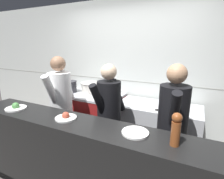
{
  "coord_description": "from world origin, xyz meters",
  "views": [
    {
      "loc": [
        1.14,
        -1.54,
        1.82
      ],
      "look_at": [
        0.02,
        0.76,
        1.15
      ],
      "focal_mm": 28.0,
      "sensor_mm": 36.0,
      "label": 1
    }
  ],
  "objects_px": {
    "chef_sous": "(109,115)",
    "chef_line": "(172,127)",
    "plated_dish_appetiser": "(66,117)",
    "pepper_mill": "(176,129)",
    "braising_pot": "(110,92)",
    "plated_dish_dessert": "(135,133)",
    "chef_head_cook": "(61,104)",
    "mixing_bowl_steel": "(163,105)",
    "oven_range": "(91,116)",
    "plated_dish_main": "(16,107)",
    "sauce_pot": "(90,88)",
    "stock_pot": "(70,86)",
    "chefs_knife": "(167,110)"
  },
  "relations": [
    {
      "from": "chef_sous",
      "to": "chef_line",
      "type": "xyz_separation_m",
      "value": [
        0.83,
        -0.05,
        0.03
      ]
    },
    {
      "from": "plated_dish_appetiser",
      "to": "pepper_mill",
      "type": "xyz_separation_m",
      "value": [
        1.16,
        -0.02,
        0.13
      ]
    },
    {
      "from": "braising_pot",
      "to": "plated_dish_dessert",
      "type": "xyz_separation_m",
      "value": [
        0.87,
        -1.21,
        0.01
      ]
    },
    {
      "from": "plated_dish_appetiser",
      "to": "chef_head_cook",
      "type": "bearing_deg",
      "value": 136.17
    },
    {
      "from": "braising_pot",
      "to": "mixing_bowl_steel",
      "type": "bearing_deg",
      "value": -0.64
    },
    {
      "from": "oven_range",
      "to": "braising_pot",
      "type": "relative_size",
      "value": 4.59
    },
    {
      "from": "braising_pot",
      "to": "plated_dish_appetiser",
      "type": "xyz_separation_m",
      "value": [
        0.06,
        -1.23,
        0.03
      ]
    },
    {
      "from": "chef_sous",
      "to": "chef_line",
      "type": "height_order",
      "value": "chef_line"
    },
    {
      "from": "plated_dish_main",
      "to": "plated_dish_appetiser",
      "type": "relative_size",
      "value": 1.08
    },
    {
      "from": "mixing_bowl_steel",
      "to": "plated_dish_main",
      "type": "bearing_deg",
      "value": -142.29
    },
    {
      "from": "oven_range",
      "to": "plated_dish_appetiser",
      "type": "bearing_deg",
      "value": -68.63
    },
    {
      "from": "sauce_pot",
      "to": "braising_pot",
      "type": "height_order",
      "value": "sauce_pot"
    },
    {
      "from": "stock_pot",
      "to": "chef_line",
      "type": "xyz_separation_m",
      "value": [
        1.97,
        -0.65,
        -0.13
      ]
    },
    {
      "from": "pepper_mill",
      "to": "chefs_knife",
      "type": "bearing_deg",
      "value": 101.9
    },
    {
      "from": "chef_sous",
      "to": "chef_head_cook",
      "type": "bearing_deg",
      "value": -162.47
    },
    {
      "from": "braising_pot",
      "to": "plated_dish_main",
      "type": "bearing_deg",
      "value": -119.52
    },
    {
      "from": "braising_pot",
      "to": "chef_sous",
      "type": "bearing_deg",
      "value": -64.73
    },
    {
      "from": "chefs_knife",
      "to": "plated_dish_appetiser",
      "type": "height_order",
      "value": "plated_dish_appetiser"
    },
    {
      "from": "stock_pot",
      "to": "pepper_mill",
      "type": "height_order",
      "value": "pepper_mill"
    },
    {
      "from": "mixing_bowl_steel",
      "to": "chef_sous",
      "type": "xyz_separation_m",
      "value": [
        -0.61,
        -0.63,
        -0.04
      ]
    },
    {
      "from": "plated_dish_appetiser",
      "to": "chef_line",
      "type": "relative_size",
      "value": 0.15
    },
    {
      "from": "plated_dish_main",
      "to": "plated_dish_dessert",
      "type": "distance_m",
      "value": 1.59
    },
    {
      "from": "sauce_pot",
      "to": "oven_range",
      "type": "bearing_deg",
      "value": -61.47
    },
    {
      "from": "stock_pot",
      "to": "chef_line",
      "type": "distance_m",
      "value": 2.08
    },
    {
      "from": "stock_pot",
      "to": "mixing_bowl_steel",
      "type": "height_order",
      "value": "stock_pot"
    },
    {
      "from": "plated_dish_main",
      "to": "chef_sous",
      "type": "relative_size",
      "value": 0.16
    },
    {
      "from": "braising_pot",
      "to": "plated_dish_dessert",
      "type": "relative_size",
      "value": 1.01
    },
    {
      "from": "chef_sous",
      "to": "chefs_knife",
      "type": "bearing_deg",
      "value": 49.82
    },
    {
      "from": "sauce_pot",
      "to": "chef_head_cook",
      "type": "height_order",
      "value": "chef_head_cook"
    },
    {
      "from": "oven_range",
      "to": "braising_pot",
      "type": "xyz_separation_m",
      "value": [
        0.42,
        -0.01,
        0.54
      ]
    },
    {
      "from": "stock_pot",
      "to": "plated_dish_main",
      "type": "height_order",
      "value": "stock_pot"
    },
    {
      "from": "sauce_pot",
      "to": "mixing_bowl_steel",
      "type": "bearing_deg",
      "value": -2.95
    },
    {
      "from": "plated_dish_appetiser",
      "to": "pepper_mill",
      "type": "bearing_deg",
      "value": -0.94
    },
    {
      "from": "plated_dish_dessert",
      "to": "chef_sous",
      "type": "height_order",
      "value": "chef_sous"
    },
    {
      "from": "plated_dish_appetiser",
      "to": "plated_dish_dessert",
      "type": "bearing_deg",
      "value": 1.73
    },
    {
      "from": "mixing_bowl_steel",
      "to": "plated_dish_appetiser",
      "type": "height_order",
      "value": "plated_dish_appetiser"
    },
    {
      "from": "chefs_knife",
      "to": "plated_dish_main",
      "type": "height_order",
      "value": "plated_dish_main"
    },
    {
      "from": "oven_range",
      "to": "stock_pot",
      "type": "distance_m",
      "value": 0.71
    },
    {
      "from": "chefs_knife",
      "to": "plated_dish_dessert",
      "type": "bearing_deg",
      "value": -96.66
    },
    {
      "from": "mixing_bowl_steel",
      "to": "plated_dish_appetiser",
      "type": "relative_size",
      "value": 1.02
    },
    {
      "from": "braising_pot",
      "to": "plated_dish_appetiser",
      "type": "relative_size",
      "value": 1.09
    },
    {
      "from": "oven_range",
      "to": "stock_pot",
      "type": "xyz_separation_m",
      "value": [
        -0.41,
        -0.06,
        0.57
      ]
    },
    {
      "from": "sauce_pot",
      "to": "chef_sous",
      "type": "relative_size",
      "value": 0.22
    },
    {
      "from": "plated_dish_dessert",
      "to": "chef_head_cook",
      "type": "bearing_deg",
      "value": 159.44
    },
    {
      "from": "plated_dish_appetiser",
      "to": "pepper_mill",
      "type": "distance_m",
      "value": 1.17
    },
    {
      "from": "sauce_pot",
      "to": "plated_dish_appetiser",
      "type": "height_order",
      "value": "sauce_pot"
    },
    {
      "from": "plated_dish_dessert",
      "to": "chef_line",
      "type": "height_order",
      "value": "chef_line"
    },
    {
      "from": "plated_dish_appetiser",
      "to": "chef_line",
      "type": "xyz_separation_m",
      "value": [
        1.07,
        0.54,
        -0.12
      ]
    },
    {
      "from": "braising_pot",
      "to": "mixing_bowl_steel",
      "type": "distance_m",
      "value": 0.92
    },
    {
      "from": "plated_dish_appetiser",
      "to": "chef_sous",
      "type": "distance_m",
      "value": 0.65
    }
  ]
}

